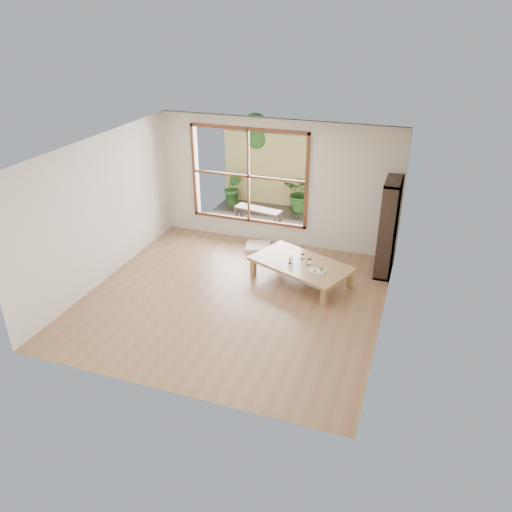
{
  "coord_description": "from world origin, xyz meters",
  "views": [
    {
      "loc": [
        2.8,
        -6.9,
        4.55
      ],
      "look_at": [
        0.19,
        0.6,
        0.55
      ],
      "focal_mm": 35.0,
      "sensor_mm": 36.0,
      "label": 1
    }
  ],
  "objects_px": {
    "low_table": "(301,265)",
    "garden_bench": "(258,211)",
    "food_tray": "(318,271)",
    "bookshelf": "(388,228)"
  },
  "relations": [
    {
      "from": "low_table",
      "to": "food_tray",
      "type": "relative_size",
      "value": 7.05
    },
    {
      "from": "low_table",
      "to": "garden_bench",
      "type": "height_order",
      "value": "low_table"
    },
    {
      "from": "low_table",
      "to": "garden_bench",
      "type": "relative_size",
      "value": 1.75
    },
    {
      "from": "bookshelf",
      "to": "food_tray",
      "type": "bearing_deg",
      "value": -132.08
    },
    {
      "from": "food_tray",
      "to": "low_table",
      "type": "bearing_deg",
      "value": 156.57
    },
    {
      "from": "bookshelf",
      "to": "food_tray",
      "type": "relative_size",
      "value": 6.33
    },
    {
      "from": "low_table",
      "to": "food_tray",
      "type": "distance_m",
      "value": 0.44
    },
    {
      "from": "bookshelf",
      "to": "garden_bench",
      "type": "distance_m",
      "value": 3.37
    },
    {
      "from": "bookshelf",
      "to": "garden_bench",
      "type": "bearing_deg",
      "value": 155.0
    },
    {
      "from": "food_tray",
      "to": "garden_bench",
      "type": "relative_size",
      "value": 0.25
    }
  ]
}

